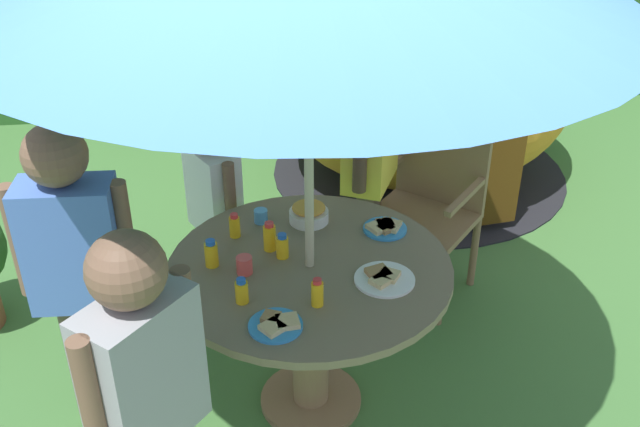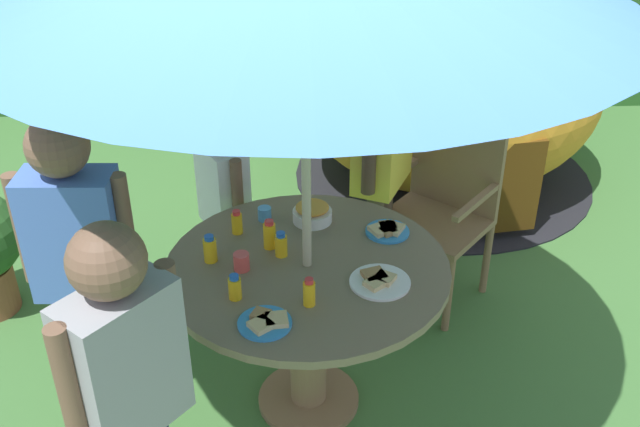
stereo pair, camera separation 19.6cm
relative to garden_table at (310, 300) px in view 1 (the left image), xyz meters
The scene contains 20 objects.
ground_plane 0.59m from the garden_table, ahead, with size 10.00×10.00×0.02m, color #3D6B33.
garden_table is the anchor object (origin of this frame).
wooden_chair 1.13m from the garden_table, 49.46° to the left, with size 0.68×0.68×1.05m.
dome_tent 2.39m from the garden_table, 64.92° to the left, with size 2.34×2.34×1.32m.
child_in_yellow_shirt 1.01m from the garden_table, 64.91° to the left, with size 0.35×0.45×1.45m.
child_in_white_shirt 0.83m from the garden_table, 118.64° to the left, with size 0.28×0.35×1.14m.
child_in_blue_shirt 0.97m from the garden_table, behind, with size 0.47×0.24×1.40m.
child_in_grey_shirt 0.95m from the garden_table, 130.57° to the right, with size 0.38×0.40×1.38m.
snack_bowl 0.40m from the garden_table, 84.45° to the left, with size 0.17×0.17×0.09m.
plate_center_back 0.46m from the garden_table, 32.44° to the left, with size 0.19×0.19×0.03m.
plate_back_edge 0.36m from the garden_table, 27.11° to the right, with size 0.24×0.24×0.03m.
plate_center_front 0.45m from the garden_table, 113.14° to the right, with size 0.20×0.20×0.03m.
juice_bottle_near_left 0.35m from the garden_table, 90.28° to the right, with size 0.05×0.05×0.12m.
juice_bottle_near_right 0.26m from the garden_table, 145.34° to the left, with size 0.05×0.05×0.11m.
juice_bottle_far_left 0.45m from the garden_table, 139.06° to the left, with size 0.05×0.05×0.11m.
juice_bottle_far_right 0.31m from the garden_table, 138.55° to the left, with size 0.05×0.05×0.13m.
juice_bottle_mid_left 0.41m from the garden_table, 142.92° to the right, with size 0.05×0.05×0.10m.
juice_bottle_mid_right 0.46m from the garden_table, behind, with size 0.05×0.05×0.12m.
cup_near 0.34m from the garden_table, behind, with size 0.06×0.06×0.07m, color #E04C47.
cup_far 0.45m from the garden_table, 116.47° to the left, with size 0.06×0.06×0.06m, color #4C99D8.
Camera 1 is at (-0.25, -2.43, 2.45)m, focal length 41.29 mm.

